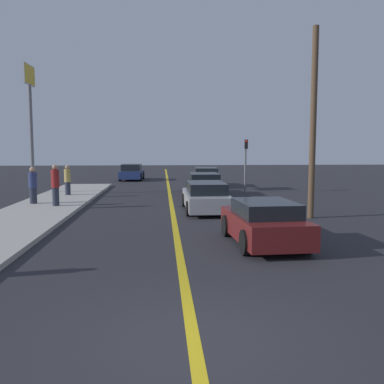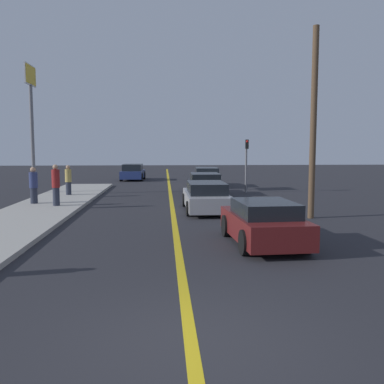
# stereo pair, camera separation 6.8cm
# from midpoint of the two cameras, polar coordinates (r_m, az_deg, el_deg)

# --- Properties ---
(ground_plane) EXTENTS (120.00, 120.00, 0.00)m
(ground_plane) POSITION_cam_midpoint_polar(r_m,az_deg,el_deg) (6.38, -0.03, -19.58)
(ground_plane) COLOR #28282D
(road_center_line) EXTENTS (0.20, 60.00, 0.01)m
(road_center_line) POSITION_cam_midpoint_polar(r_m,az_deg,el_deg) (23.90, -3.02, -0.62)
(road_center_line) COLOR gold
(road_center_line) RESTS_ON ground_plane
(sidewalk_left) EXTENTS (3.21, 24.97, 0.15)m
(sidewalk_left) POSITION_cam_midpoint_polar(r_m,az_deg,el_deg) (19.16, -19.90, -2.40)
(sidewalk_left) COLOR #ADA89E
(sidewalk_left) RESTS_ON ground_plane
(car_near_right_lane) EXTENTS (2.02, 3.91, 1.26)m
(car_near_right_lane) POSITION_cam_midpoint_polar(r_m,az_deg,el_deg) (12.30, 9.42, -4.08)
(car_near_right_lane) COLOR maroon
(car_near_right_lane) RESTS_ON ground_plane
(car_ahead_center) EXTENTS (1.91, 4.57, 1.26)m
(car_ahead_center) POSITION_cam_midpoint_polar(r_m,az_deg,el_deg) (18.50, 1.75, -0.66)
(car_ahead_center) COLOR #9E9EA3
(car_ahead_center) RESTS_ON ground_plane
(car_far_distant) EXTENTS (2.00, 4.30, 1.26)m
(car_far_distant) POSITION_cam_midpoint_polar(r_m,az_deg,el_deg) (24.88, 1.54, 1.05)
(car_far_distant) COLOR black
(car_far_distant) RESTS_ON ground_plane
(car_parked_left_lot) EXTENTS (2.00, 4.36, 1.33)m
(car_parked_left_lot) POSITION_cam_midpoint_polar(r_m,az_deg,el_deg) (30.12, 1.77, 1.99)
(car_parked_left_lot) COLOR silver
(car_parked_left_lot) RESTS_ON ground_plane
(car_oncoming_far) EXTENTS (1.99, 3.92, 1.35)m
(car_oncoming_far) POSITION_cam_midpoint_polar(r_m,az_deg,el_deg) (36.21, -8.09, 2.60)
(car_oncoming_far) COLOR navy
(car_oncoming_far) RESTS_ON ground_plane
(pedestrian_mid_group) EXTENTS (0.35, 0.35, 1.84)m
(pedestrian_mid_group) POSITION_cam_midpoint_polar(r_m,az_deg,el_deg) (19.95, -17.85, 0.89)
(pedestrian_mid_group) COLOR #282D3D
(pedestrian_mid_group) RESTS_ON sidewalk_left
(pedestrian_far_standing) EXTENTS (0.38, 0.38, 1.69)m
(pedestrian_far_standing) POSITION_cam_midpoint_polar(r_m,az_deg,el_deg) (21.11, -20.54, 0.83)
(pedestrian_far_standing) COLOR #282D3D
(pedestrian_far_standing) RESTS_ON sidewalk_left
(pedestrian_by_sign) EXTENTS (0.34, 0.34, 1.63)m
(pedestrian_by_sign) POSITION_cam_midpoint_polar(r_m,az_deg,el_deg) (24.36, -16.34, 1.55)
(pedestrian_by_sign) COLOR #282D3D
(pedestrian_by_sign) RESTS_ON sidewalk_left
(traffic_light) EXTENTS (0.18, 0.40, 3.21)m
(traffic_light) POSITION_cam_midpoint_polar(r_m,az_deg,el_deg) (26.04, 7.09, 4.34)
(traffic_light) COLOR slate
(traffic_light) RESTS_ON ground_plane
(roadside_sign) EXTENTS (0.20, 1.91, 7.38)m
(roadside_sign) POSITION_cam_midpoint_polar(r_m,az_deg,el_deg) (26.39, -20.86, 11.37)
(roadside_sign) COLOR slate
(roadside_sign) RESTS_ON ground_plane
(utility_pole) EXTENTS (0.24, 0.24, 7.28)m
(utility_pole) POSITION_cam_midpoint_polar(r_m,az_deg,el_deg) (17.15, 15.74, 8.73)
(utility_pole) COLOR brown
(utility_pole) RESTS_ON ground_plane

